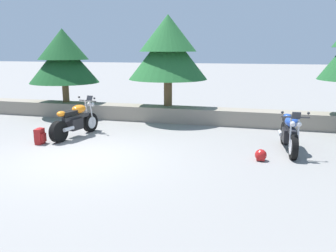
{
  "coord_description": "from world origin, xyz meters",
  "views": [
    {
      "loc": [
        4.12,
        -7.32,
        2.62
      ],
      "look_at": [
        1.85,
        1.2,
        0.65
      ],
      "focal_mm": 36.76,
      "sensor_mm": 36.0,
      "label": 1
    }
  ],
  "objects_px": {
    "motorcycle_orange_near_left": "(76,121)",
    "pine_tree_far_left": "(63,57)",
    "rider_backpack": "(40,136)",
    "rider_helmet": "(261,155)",
    "motorcycle_blue_centre": "(290,133)",
    "pine_tree_mid_left": "(168,49)"
  },
  "relations": [
    {
      "from": "motorcycle_orange_near_left",
      "to": "pine_tree_far_left",
      "type": "bearing_deg",
      "value": 125.24
    },
    {
      "from": "rider_backpack",
      "to": "rider_helmet",
      "type": "xyz_separation_m",
      "value": [
        6.04,
        0.05,
        -0.11
      ]
    },
    {
      "from": "motorcycle_orange_near_left",
      "to": "rider_backpack",
      "type": "relative_size",
      "value": 4.37
    },
    {
      "from": "motorcycle_blue_centre",
      "to": "pine_tree_mid_left",
      "type": "height_order",
      "value": "pine_tree_mid_left"
    },
    {
      "from": "motorcycle_orange_near_left",
      "to": "motorcycle_blue_centre",
      "type": "height_order",
      "value": "same"
    },
    {
      "from": "motorcycle_orange_near_left",
      "to": "pine_tree_far_left",
      "type": "xyz_separation_m",
      "value": [
        -2.15,
        3.04,
        1.84
      ]
    },
    {
      "from": "rider_backpack",
      "to": "pine_tree_far_left",
      "type": "distance_m",
      "value": 4.84
    },
    {
      "from": "motorcycle_blue_centre",
      "to": "pine_tree_far_left",
      "type": "relative_size",
      "value": 0.72
    },
    {
      "from": "pine_tree_mid_left",
      "to": "rider_helmet",
      "type": "bearing_deg",
      "value": -50.76
    },
    {
      "from": "motorcycle_orange_near_left",
      "to": "rider_helmet",
      "type": "distance_m",
      "value": 5.58
    },
    {
      "from": "pine_tree_far_left",
      "to": "pine_tree_mid_left",
      "type": "relative_size",
      "value": 0.87
    },
    {
      "from": "motorcycle_orange_near_left",
      "to": "rider_backpack",
      "type": "bearing_deg",
      "value": -118.61
    },
    {
      "from": "rider_helmet",
      "to": "pine_tree_mid_left",
      "type": "relative_size",
      "value": 0.08
    },
    {
      "from": "rider_helmet",
      "to": "rider_backpack",
      "type": "bearing_deg",
      "value": -179.56
    },
    {
      "from": "motorcycle_orange_near_left",
      "to": "rider_helmet",
      "type": "xyz_separation_m",
      "value": [
        5.48,
        -0.98,
        -0.35
      ]
    },
    {
      "from": "rider_backpack",
      "to": "pine_tree_mid_left",
      "type": "height_order",
      "value": "pine_tree_mid_left"
    },
    {
      "from": "rider_helmet",
      "to": "pine_tree_far_left",
      "type": "height_order",
      "value": "pine_tree_far_left"
    },
    {
      "from": "rider_backpack",
      "to": "rider_helmet",
      "type": "distance_m",
      "value": 6.05
    },
    {
      "from": "rider_helmet",
      "to": "pine_tree_mid_left",
      "type": "bearing_deg",
      "value": 129.24
    },
    {
      "from": "motorcycle_orange_near_left",
      "to": "pine_tree_mid_left",
      "type": "height_order",
      "value": "pine_tree_mid_left"
    },
    {
      "from": "motorcycle_orange_near_left",
      "to": "rider_backpack",
      "type": "distance_m",
      "value": 1.2
    },
    {
      "from": "rider_helmet",
      "to": "pine_tree_mid_left",
      "type": "height_order",
      "value": "pine_tree_mid_left"
    }
  ]
}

